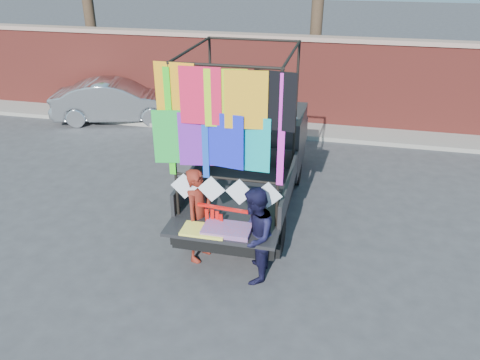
% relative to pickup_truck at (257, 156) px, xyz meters
% --- Properties ---
extents(ground, '(90.00, 90.00, 0.00)m').
position_rel_pickup_truck_xyz_m(ground, '(-0.33, -2.35, -0.86)').
color(ground, '#38383A').
rests_on(ground, ground).
extents(brick_wall, '(30.00, 0.45, 2.61)m').
position_rel_pickup_truck_xyz_m(brick_wall, '(-0.33, 4.65, 0.47)').
color(brick_wall, maroon).
rests_on(brick_wall, ground).
extents(curb, '(30.00, 1.20, 0.12)m').
position_rel_pickup_truck_xyz_m(curb, '(-0.33, 3.95, -0.80)').
color(curb, gray).
rests_on(curb, ground).
extents(pickup_truck, '(2.14, 5.37, 3.38)m').
position_rel_pickup_truck_xyz_m(pickup_truck, '(0.00, 0.00, 0.00)').
color(pickup_truck, black).
rests_on(pickup_truck, ground).
extents(sedan, '(4.02, 2.30, 1.25)m').
position_rel_pickup_truck_xyz_m(sedan, '(-5.06, 3.71, -0.23)').
color(sedan, '#B9BCC1').
rests_on(sedan, ground).
extents(woman, '(0.55, 0.69, 1.68)m').
position_rel_pickup_truck_xyz_m(woman, '(-0.48, -2.59, -0.02)').
color(woman, maroon).
rests_on(woman, ground).
extents(man, '(0.65, 0.82, 1.62)m').
position_rel_pickup_truck_xyz_m(man, '(0.54, -2.95, -0.05)').
color(man, '#151433').
rests_on(man, ground).
extents(streamer_bundle, '(0.95, 0.13, 0.65)m').
position_rel_pickup_truck_xyz_m(streamer_bundle, '(-0.08, -2.78, 0.08)').
color(streamer_bundle, red).
rests_on(streamer_bundle, ground).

